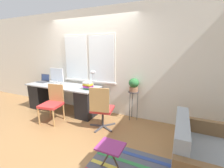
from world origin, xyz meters
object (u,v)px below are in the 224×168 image
Objects in this scene: keyboard at (49,85)px; book_stack at (88,86)px; mouse at (57,86)px; folding_stool at (111,148)px; plant_stand at (133,95)px; monitor at (57,76)px; couch_loveseat at (202,161)px; desk_lamp at (93,74)px; office_chair_swivel at (102,108)px; potted_plant at (134,85)px; desk_chair_wooden at (53,102)px; laptop at (44,80)px.

book_stack reaches higher than keyboard.
folding_stool is (2.12, -1.21, -0.40)m from mouse.
book_stack reaches higher than plant_stand.
monitor is 0.43m from mouse.
couch_loveseat is at bearing 17.27° from folding_stool.
desk_lamp reaches higher than plant_stand.
plant_stand reaches higher than folding_stool.
keyboard is 5.86× the size of mouse.
folding_stool is at bearing 107.27° from couch_loveseat.
potted_plant is at bearing -135.00° from office_chair_swivel.
book_stack is 0.27× the size of desk_chair_wooden.
mouse is at bearing 108.42° from desk_chair_wooden.
potted_plant is at bearing 96.39° from folding_stool.
office_chair_swivel reaches higher than book_stack.
plant_stand is at bearing 4.26° from desk_lamp.
desk_lamp is at bearing 128.25° from folding_stool.
office_chair_swivel is (0.60, -0.64, -0.58)m from desk_lamp.
desk_lamp reaches higher than mouse.
potted_plant is at bearing 17.51° from desk_chair_wooden.
desk_lamp reaches higher than office_chair_swivel.
plant_stand is 2.23× the size of potted_plant.
office_chair_swivel is at bearing -123.32° from potted_plant.
potted_plant is (1.07, 0.08, -0.18)m from desk_lamp.
laptop is 0.83× the size of keyboard.
office_chair_swivel is 0.95m from potted_plant.
office_chair_swivel is 1.92m from couch_loveseat.
couch_loveseat is (1.81, -0.60, -0.21)m from office_chair_swivel.
desk_chair_wooden is 1.97m from potted_plant.
keyboard is 0.46× the size of desk_chair_wooden.
keyboard is 2.27m from potted_plant.
book_stack is 1.13m from plant_stand.
folding_stool is (0.66, -0.95, -0.13)m from office_chair_swivel.
folding_stool is (1.26, -1.60, -0.71)m from desk_lamp.
mouse is 0.08× the size of desk_chair_wooden.
book_stack is at bearing -44.15° from office_chair_swivel.
desk_lamp is 1.81× the size of book_stack.
keyboard is 2.72m from folding_stool.
folding_stool is at bearing -29.76° from mouse.
folding_stool is at bearing -51.75° from desk_lamp.
keyboard is at bearing 131.58° from desk_chair_wooden.
laptop is 1.39× the size of book_stack.
potted_plant is at bearing 13.60° from mouse.
potted_plant reaches higher than desk_chair_wooden.
book_stack is (1.14, -0.17, -0.13)m from monitor.
monitor is 1.16m from book_stack.
laptop reaches higher than couch_loveseat.
keyboard is 0.28m from mouse.
monitor is (0.54, 0.00, 0.17)m from laptop.
desk_lamp reaches higher than folding_stool.
plant_stand is (2.21, 0.47, -0.12)m from keyboard.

